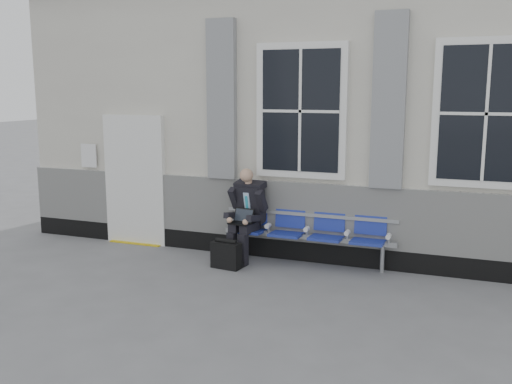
% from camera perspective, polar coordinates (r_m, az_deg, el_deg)
% --- Properties ---
extents(ground, '(70.00, 70.00, 0.00)m').
position_cam_1_polar(ground, '(7.06, 18.11, -11.56)').
color(ground, slate).
rests_on(ground, ground).
extents(station_building, '(14.40, 4.40, 4.49)m').
position_cam_1_polar(station_building, '(10.06, 19.72, 7.70)').
color(station_building, beige).
rests_on(station_building, ground).
extents(bench, '(2.60, 0.47, 0.91)m').
position_cam_1_polar(bench, '(8.44, 5.21, -3.59)').
color(bench, '#9EA0A3').
rests_on(bench, ground).
extents(businessman, '(0.59, 0.79, 1.41)m').
position_cam_1_polar(businessman, '(8.55, -0.93, -1.91)').
color(businessman, black).
rests_on(businessman, ground).
extents(briefcase, '(0.45, 0.24, 0.44)m').
position_cam_1_polar(briefcase, '(8.31, -3.01, -6.27)').
color(briefcase, black).
rests_on(briefcase, ground).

